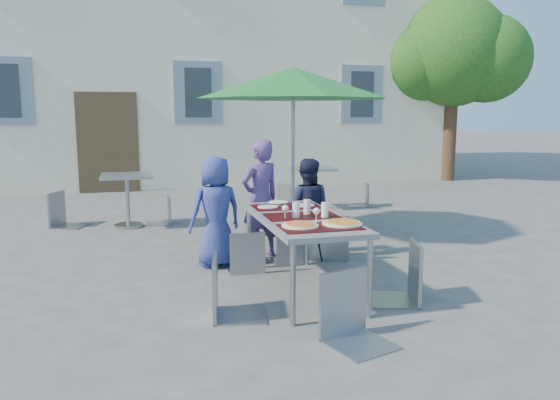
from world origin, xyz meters
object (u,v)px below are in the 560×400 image
object	(u,v)px
chair_4	(405,235)
cafe_table_1	(313,181)
chair_0	(246,227)
bg_chair_l_1	(288,181)
chair_1	(289,222)
bg_chair_r_1	(363,181)
child_0	(216,211)
child_1	(260,199)
pizza_near_right	(342,223)
dining_table	(301,222)
chair_3	(227,250)
chair_2	(330,208)
bg_chair_r_0	(163,194)
child_2	(307,209)
pizza_near_left	(300,225)
patio_umbrella	(293,84)
cafe_table_0	(127,189)
chair_5	(353,265)
bg_chair_l_0	(62,188)

from	to	relation	value
chair_4	cafe_table_1	distance (m)	5.02
chair_0	bg_chair_l_1	xyz separation A→B (m)	(1.54, 3.68, 0.02)
bg_chair_l_1	chair_1	bearing A→B (deg)	-105.83
chair_4	bg_chair_r_1	distance (m)	5.30
child_0	child_1	distance (m)	0.64
pizza_near_right	cafe_table_1	bearing A→B (deg)	74.34
dining_table	chair_3	size ratio (longest dim) A/B	1.83
chair_2	chair_4	size ratio (longest dim) A/B	0.99
chair_4	bg_chair_r_0	world-z (taller)	chair_4
child_2	pizza_near_left	bearing A→B (deg)	93.66
pizza_near_right	patio_umbrella	size ratio (longest dim) A/B	0.13
dining_table	patio_umbrella	bearing A→B (deg)	75.41
child_0	chair_3	xyz separation A→B (m)	(-0.15, -1.62, -0.04)
chair_1	cafe_table_0	xyz separation A→B (m)	(-1.82, 2.66, 0.09)
dining_table	cafe_table_1	world-z (taller)	cafe_table_1
bg_chair_r_0	bg_chair_l_1	bearing A→B (deg)	17.46
dining_table	cafe_table_1	distance (m)	4.70
chair_0	cafe_table_1	bearing A→B (deg)	61.28
cafe_table_0	bg_chair_r_1	bearing A→B (deg)	10.79
patio_umbrella	chair_2	bearing A→B (deg)	-87.77
chair_2	cafe_table_1	xyz separation A→B (m)	(0.93, 3.38, -0.10)
pizza_near_left	child_2	xyz separation A→B (m)	(0.59, 1.64, -0.16)
pizza_near_left	child_1	world-z (taller)	child_1
child_1	patio_umbrella	bearing A→B (deg)	-147.04
chair_5	patio_umbrella	bearing A→B (deg)	80.55
dining_table	chair_4	world-z (taller)	chair_4
pizza_near_right	child_0	xyz separation A→B (m)	(-0.91, 1.60, -0.13)
child_1	child_2	bearing A→B (deg)	137.75
cafe_table_0	child_1	bearing A→B (deg)	-55.42
chair_2	bg_chair_l_1	size ratio (longest dim) A/B	1.15
cafe_table_1	bg_chair_r_1	distance (m)	0.99
chair_3	chair_4	distance (m)	1.65
chair_2	child_0	bearing A→B (deg)	177.12
patio_umbrella	bg_chair_r_1	size ratio (longest dim) A/B	3.21
child_2	chair_0	distance (m)	0.93
chair_2	cafe_table_1	world-z (taller)	chair_2
child_2	chair_2	bearing A→B (deg)	176.61
bg_chair_r_0	bg_chair_l_0	bearing A→B (deg)	172.53
pizza_near_right	patio_umbrella	distance (m)	3.23
pizza_near_left	chair_3	xyz separation A→B (m)	(-0.66, -0.04, -0.17)
bg_chair_r_1	bg_chair_r_0	bearing A→B (deg)	-169.16
chair_0	chair_4	bearing A→B (deg)	-46.76
pizza_near_left	chair_5	distance (m)	0.82
bg_chair_l_0	bg_chair_r_1	distance (m)	5.26
pizza_near_right	chair_1	distance (m)	1.49
chair_2	chair_5	size ratio (longest dim) A/B	1.03
child_0	chair_4	size ratio (longest dim) A/B	1.20
child_0	bg_chair_r_1	xyz separation A→B (m)	(3.28, 3.34, -0.15)
chair_0	chair_5	world-z (taller)	chair_5
pizza_near_right	chair_4	xyz separation A→B (m)	(0.60, -0.05, -0.14)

